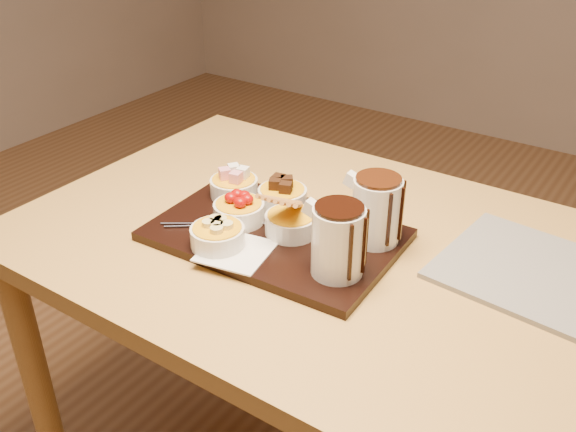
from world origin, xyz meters
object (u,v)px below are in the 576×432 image
Objects in this scene: pitcher_milk_chocolate at (376,211)px; dining_table at (324,282)px; bowl_strawberries at (239,212)px; pitcher_dark_chocolate at (338,242)px; serving_board at (275,235)px; newspaper at (544,276)px.

dining_table is at bearing -165.26° from pitcher_milk_chocolate.
dining_table is 0.22m from bowl_strawberries.
dining_table is 9.70× the size of pitcher_milk_chocolate.
pitcher_dark_chocolate is at bearing -10.23° from bowl_strawberries.
pitcher_dark_chocolate is (0.25, -0.04, 0.04)m from bowl_strawberries.
dining_table is at bearing 28.56° from serving_board.
bowl_strawberries is 0.81× the size of pitcher_dark_chocolate.
bowl_strawberries is (-0.08, -0.01, 0.03)m from serving_board.
serving_board reaches higher than newspaper.
newspaper is at bearing 12.69° from pitcher_milk_chocolate.
serving_board is 3.72× the size of pitcher_milk_chocolate.
pitcher_milk_chocolate reaches higher than bowl_strawberries.
serving_board is 1.33× the size of newspaper.
pitcher_milk_chocolate reaches higher than serving_board.
serving_board is 4.60× the size of bowl_strawberries.
pitcher_dark_chocolate is 0.37m from newspaper.
pitcher_dark_chocolate is 0.36× the size of newspaper.
pitcher_dark_chocolate and pitcher_milk_chocolate have the same top height.
dining_table is at bearing 126.89° from pitcher_dark_chocolate.
dining_table is at bearing -159.07° from newspaper.
pitcher_dark_chocolate reaches higher than bowl_strawberries.
pitcher_dark_chocolate reaches higher than dining_table.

